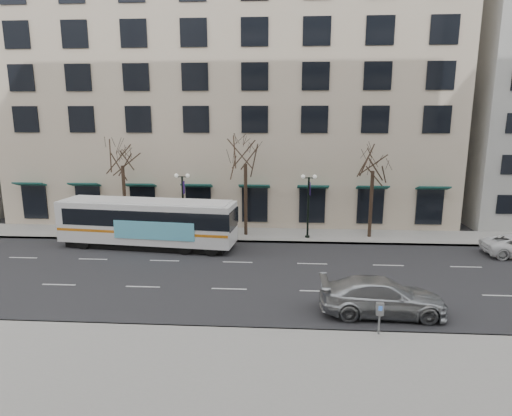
# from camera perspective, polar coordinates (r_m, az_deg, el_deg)

# --- Properties ---
(ground) EXTENTS (160.00, 160.00, 0.00)m
(ground) POSITION_cam_1_polar(r_m,az_deg,el_deg) (26.90, -3.00, -8.84)
(ground) COLOR black
(ground) RESTS_ON ground
(sidewalk_far) EXTENTS (80.00, 4.00, 0.15)m
(sidewalk_far) POSITION_cam_1_polar(r_m,az_deg,el_deg) (35.33, 6.79, -3.67)
(sidewalk_far) COLOR gray
(sidewalk_far) RESTS_ON ground
(building_hotel) EXTENTS (40.00, 20.00, 24.00)m
(building_hotel) POSITION_cam_1_polar(r_m,az_deg,el_deg) (46.31, -2.65, 14.99)
(building_hotel) COLOR #C1AE93
(building_hotel) RESTS_ON ground
(tree_far_left) EXTENTS (3.60, 3.60, 8.34)m
(tree_far_left) POSITION_cam_1_polar(r_m,az_deg,el_deg) (36.29, -17.47, 6.92)
(tree_far_left) COLOR black
(tree_far_left) RESTS_ON ground
(tree_far_mid) EXTENTS (3.60, 3.60, 8.55)m
(tree_far_mid) POSITION_cam_1_polar(r_m,az_deg,el_deg) (34.01, -1.42, 7.51)
(tree_far_mid) COLOR black
(tree_far_mid) RESTS_ON ground
(tree_far_right) EXTENTS (3.60, 3.60, 8.06)m
(tree_far_right) POSITION_cam_1_polar(r_m,az_deg,el_deg) (34.64, 15.40, 6.36)
(tree_far_right) COLOR black
(tree_far_right) RESTS_ON ground
(lamp_post_left) EXTENTS (1.22, 0.45, 5.21)m
(lamp_post_left) POSITION_cam_1_polar(r_m,az_deg,el_deg) (34.75, -9.70, 0.84)
(lamp_post_left) COLOR black
(lamp_post_left) RESTS_ON ground
(lamp_post_right) EXTENTS (1.22, 0.45, 5.21)m
(lamp_post_right) POSITION_cam_1_polar(r_m,az_deg,el_deg) (33.89, 6.99, 0.64)
(lamp_post_right) COLOR black
(lamp_post_right) RESTS_ON ground
(city_bus) EXTENTS (13.42, 4.29, 3.58)m
(city_bus) POSITION_cam_1_polar(r_m,az_deg,el_deg) (32.79, -14.14, -1.79)
(city_bus) COLOR silver
(city_bus) RESTS_ON ground
(silver_car) EXTENTS (6.17, 2.55, 1.79)m
(silver_car) POSITION_cam_1_polar(r_m,az_deg,el_deg) (22.43, 16.48, -11.25)
(silver_car) COLOR #AFB2B7
(silver_car) RESTS_ON ground
(pay_station) EXTENTS (0.33, 0.23, 1.47)m
(pay_station) POSITION_cam_1_polar(r_m,az_deg,el_deg) (20.01, 16.18, -13.14)
(pay_station) COLOR gray
(pay_station) RESTS_ON sidewalk_near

